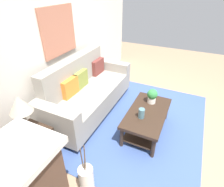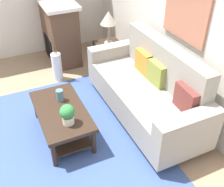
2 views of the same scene
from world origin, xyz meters
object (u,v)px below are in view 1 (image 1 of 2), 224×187
(tabletop_vase, at_px, (141,113))
(side_table, at_px, (34,147))
(table_lamp, at_px, (20,106))
(floor_vase, at_px, (87,183))
(throw_pillow_maroon, at_px, (97,67))
(throw_pillow_olive, at_px, (80,79))
(coffee_table, at_px, (147,117))
(couch, at_px, (87,92))
(potted_plant_tabletop, at_px, (152,96))
(throw_pillow_orange, at_px, (70,87))
(framed_painting, at_px, (59,31))

(tabletop_vase, relative_size, side_table, 0.29)
(table_lamp, height_order, floor_vase, table_lamp)
(floor_vase, bearing_deg, side_table, 83.16)
(tabletop_vase, height_order, table_lamp, table_lamp)
(throw_pillow_maroon, xyz_separation_m, tabletop_vase, (-0.94, -1.30, -0.17))
(throw_pillow_olive, bearing_deg, throw_pillow_maroon, 0.00)
(throw_pillow_maroon, bearing_deg, coffee_table, -119.19)
(tabletop_vase, bearing_deg, throw_pillow_maroon, 54.02)
(tabletop_vase, bearing_deg, coffee_table, -15.44)
(side_table, bearing_deg, table_lamp, 90.00)
(throw_pillow_maroon, relative_size, coffee_table, 0.33)
(tabletop_vase, bearing_deg, table_lamp, 132.19)
(couch, distance_m, potted_plant_tabletop, 1.24)
(throw_pillow_orange, distance_m, throw_pillow_olive, 0.33)
(side_table, bearing_deg, framed_painting, 17.89)
(couch, xyz_separation_m, framed_painting, (-0.00, 0.47, 1.10))
(throw_pillow_olive, distance_m, framed_painting, 0.91)
(table_lamp, height_order, framed_painting, framed_painting)
(throw_pillow_orange, xyz_separation_m, side_table, (-1.04, -0.10, -0.40))
(side_table, relative_size, table_lamp, 0.98)
(couch, height_order, tabletop_vase, couch)
(throw_pillow_olive, relative_size, table_lamp, 0.63)
(potted_plant_tabletop, bearing_deg, side_table, 141.68)
(potted_plant_tabletop, bearing_deg, throw_pillow_orange, 111.46)
(floor_vase, bearing_deg, throw_pillow_olive, 34.98)
(couch, xyz_separation_m, side_table, (-1.37, 0.03, -0.15))
(coffee_table, relative_size, potted_plant_tabletop, 4.20)
(couch, height_order, coffee_table, couch)
(throw_pillow_maroon, xyz_separation_m, floor_vase, (-2.14, -1.04, -0.43))
(throw_pillow_olive, relative_size, tabletop_vase, 2.22)
(floor_vase, bearing_deg, tabletop_vase, -12.38)
(throw_pillow_maroon, xyz_separation_m, potted_plant_tabletop, (-0.47, -1.34, -0.11))
(couch, height_order, throw_pillow_orange, couch)
(table_lamp, bearing_deg, throw_pillow_maroon, 2.85)
(couch, distance_m, throw_pillow_orange, 0.43)
(throw_pillow_maroon, distance_m, table_lamp, 2.06)
(table_lamp, bearing_deg, couch, -1.06)
(coffee_table, distance_m, floor_vase, 1.42)
(throw_pillow_orange, distance_m, throw_pillow_maroon, 0.99)
(couch, bearing_deg, throw_pillow_orange, 159.08)
(throw_pillow_orange, xyz_separation_m, coffee_table, (0.24, -1.35, -0.37))
(throw_pillow_orange, height_order, throw_pillow_olive, same)
(throw_pillow_orange, height_order, framed_painting, framed_painting)
(potted_plant_tabletop, bearing_deg, floor_vase, 169.83)
(tabletop_vase, xyz_separation_m, table_lamp, (-1.09, 1.20, 0.48))
(floor_vase, bearing_deg, couch, 31.57)
(throw_pillow_maroon, bearing_deg, framed_painting, 152.71)
(throw_pillow_olive, distance_m, coffee_table, 1.40)
(potted_plant_tabletop, bearing_deg, tabletop_vase, 175.50)
(couch, relative_size, table_lamp, 3.75)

